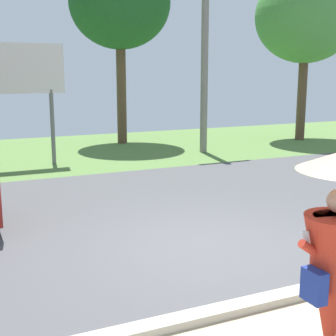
{
  "coord_description": "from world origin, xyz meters",
  "views": [
    {
      "loc": [
        -3.57,
        -6.31,
        2.73
      ],
      "look_at": [
        -0.23,
        1.0,
        1.1
      ],
      "focal_mm": 51.3,
      "sensor_mm": 36.0,
      "label": 1
    }
  ],
  "objects_px": {
    "tree_center_back": "(120,3)",
    "utility_pole": "(205,55)",
    "roadside_billboard": "(18,77)",
    "tree_left_far": "(306,17)"
  },
  "relations": [
    {
      "from": "roadside_billboard",
      "to": "tree_center_back",
      "type": "distance_m",
      "value": 5.83
    },
    {
      "from": "roadside_billboard",
      "to": "tree_left_far",
      "type": "xyz_separation_m",
      "value": [
        11.0,
        1.05,
        2.23
      ]
    },
    {
      "from": "utility_pole",
      "to": "tree_left_far",
      "type": "xyz_separation_m",
      "value": [
        5.02,
        1.06,
        1.53
      ]
    },
    {
      "from": "tree_center_back",
      "to": "roadside_billboard",
      "type": "bearing_deg",
      "value": -142.86
    },
    {
      "from": "utility_pole",
      "to": "tree_left_far",
      "type": "relative_size",
      "value": 0.94
    },
    {
      "from": "tree_center_back",
      "to": "utility_pole",
      "type": "bearing_deg",
      "value": -59.98
    },
    {
      "from": "utility_pole",
      "to": "roadside_billboard",
      "type": "xyz_separation_m",
      "value": [
        -5.98,
        0.01,
        -0.7
      ]
    },
    {
      "from": "utility_pole",
      "to": "tree_left_far",
      "type": "height_order",
      "value": "tree_left_far"
    },
    {
      "from": "roadside_billboard",
      "to": "tree_center_back",
      "type": "xyz_separation_m",
      "value": [
        4.15,
        3.15,
        2.61
      ]
    },
    {
      "from": "tree_left_far",
      "to": "tree_center_back",
      "type": "height_order",
      "value": "tree_center_back"
    }
  ]
}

